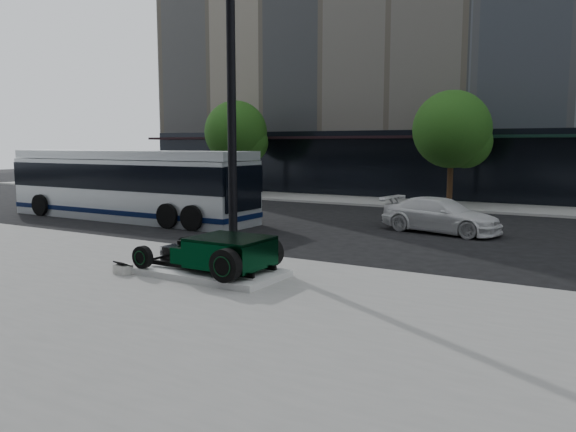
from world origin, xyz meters
The scene contains 9 objects.
ground centered at (0.00, 0.00, 0.00)m, with size 120.00×120.00×0.00m, color black.
sidewalk_far centered at (0.00, 14.00, 0.06)m, with size 70.00×4.00×0.12m, color gray.
street_trees centered at (1.15, 13.07, 3.77)m, with size 29.80×3.80×5.70m.
display_plinth centered at (0.06, -4.71, 0.20)m, with size 3.40×1.80×0.15m, color silver.
hot_rod centered at (0.39, -4.71, 0.70)m, with size 3.22×2.00×0.81m.
info_plaque centered at (-1.87, -5.67, 0.24)m, with size 0.43×0.34×0.31m.
lamppost centered at (-0.98, -2.42, 3.86)m, with size 0.45×0.45×8.10m.
transit_bus centered at (-9.92, 2.27, 1.49)m, with size 12.12×2.88×2.92m.
white_sedan centered at (2.72, 5.25, 0.63)m, with size 1.77×4.35×1.26m, color white.
Camera 1 is at (8.21, -14.96, 3.19)m, focal length 35.00 mm.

